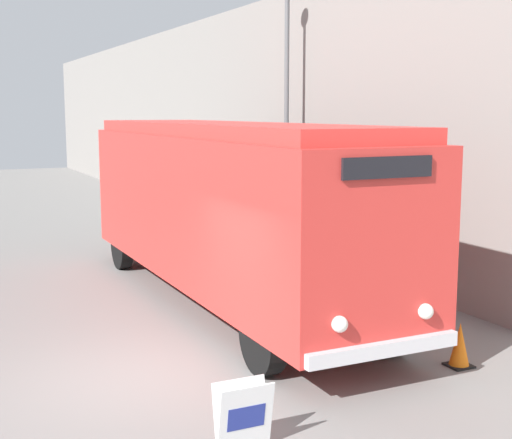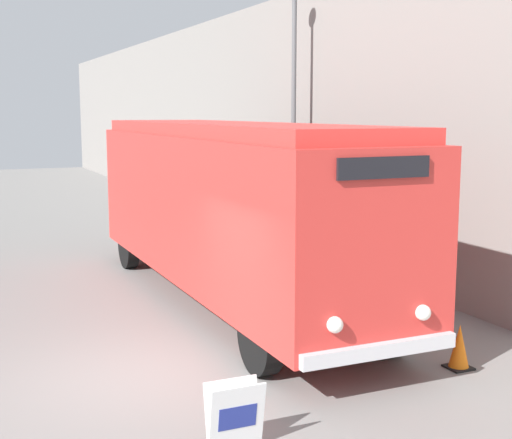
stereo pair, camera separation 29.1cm
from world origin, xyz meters
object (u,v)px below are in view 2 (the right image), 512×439
(streetlamp, at_px, (294,86))
(traffic_cone, at_px, (459,347))
(vintage_bus, at_px, (229,202))
(sign_board, at_px, (235,417))

(streetlamp, bearing_deg, traffic_cone, -99.64)
(vintage_bus, xyz_separation_m, traffic_cone, (1.71, -4.89, -1.69))
(streetlamp, relative_size, traffic_cone, 10.24)
(sign_board, xyz_separation_m, traffic_cone, (4.02, 1.03, -0.05))
(vintage_bus, relative_size, sign_board, 13.55)
(traffic_cone, bearing_deg, vintage_bus, 109.27)
(streetlamp, bearing_deg, sign_board, -120.32)
(vintage_bus, xyz_separation_m, streetlamp, (3.11, 3.35, 2.41))
(sign_board, bearing_deg, vintage_bus, 68.66)
(streetlamp, xyz_separation_m, traffic_cone, (-1.40, -8.24, -4.10))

